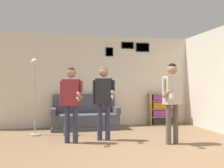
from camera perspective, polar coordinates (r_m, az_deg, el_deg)
ground_plane at (r=4.16m, az=8.15°, el=-17.49°), size 20.00×20.00×0.00m
wall_back at (r=7.51m, az=-1.50°, el=0.81°), size 7.64×0.08×2.70m
wall_right at (r=6.84m, az=23.92°, el=0.85°), size 0.06×6.03×2.70m
couch at (r=7.07m, az=-6.15°, el=-7.66°), size 1.85×0.80×0.95m
bookshelf at (r=7.86m, az=11.56°, el=-5.63°), size 0.88×0.30×0.96m
floor_lamp at (r=6.34m, az=-17.23°, el=-0.22°), size 0.28×0.28×1.87m
person_player_foreground_left at (r=5.35m, az=-9.31°, el=-2.88°), size 0.48×0.55×1.61m
person_player_foreground_center at (r=5.54m, az=-1.91°, el=-2.56°), size 0.48×0.54×1.64m
person_watcher_holding_cup at (r=5.35m, az=13.61°, el=-2.29°), size 0.49×0.48×1.68m
bottle_on_floor at (r=6.29m, az=-10.78°, el=-10.42°), size 0.06×0.06×0.29m
drinking_cup at (r=7.87m, az=12.34°, el=-1.76°), size 0.07×0.07×0.09m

